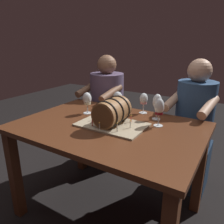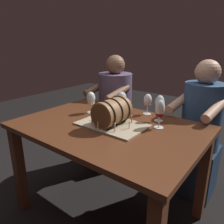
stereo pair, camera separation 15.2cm
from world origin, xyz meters
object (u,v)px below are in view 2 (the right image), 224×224
Objects in this scene: dining_table at (108,139)px; wine_glass_white at (91,99)px; barrel_cake at (112,114)px; wine_glass_amber at (122,99)px; person_seated_left at (115,114)px; person_seated_right at (199,137)px; wine_glass_red at (160,110)px; wine_glass_empty at (160,103)px; wine_glass_rose at (148,101)px.

dining_table is 0.39m from wine_glass_white.
barrel_cake is at bearing -21.56° from wine_glass_white.
person_seated_left is at bearing 133.01° from wine_glass_amber.
wine_glass_amber is 0.15× the size of person_seated_right.
wine_glass_red is 0.97m from person_seated_left.
dining_table is 0.46m from wine_glass_empty.
barrel_cake is 0.87m from person_seated_left.
wine_glass_amber is (-0.41, 0.13, -0.02)m from wine_glass_red.
person_seated_left is (-0.70, 0.39, -0.33)m from wine_glass_empty.
person_seated_right reaches higher than wine_glass_rose.
wine_glass_empty is 0.87m from person_seated_left.
dining_table is 7.37× the size of wine_glass_white.
wine_glass_rose is at bearing 149.28° from wine_glass_empty.
person_seated_left is at bearing 123.58° from dining_table.
dining_table is 6.54× the size of wine_glass_red.
person_seated_left reaches higher than wine_glass_white.
person_seated_right is at bearing 34.85° from wine_glass_amber.
wine_glass_red is 0.14m from wine_glass_empty.
person_seated_right reaches higher than wine_glass_empty.
barrel_cake is 2.67× the size of wine_glass_white.
wine_glass_rose reaches higher than dining_table.
dining_table is at bearing -104.98° from wine_glass_rose.
wine_glass_amber is (-0.10, 0.30, 0.23)m from dining_table.
person_seated_right is (0.74, 0.55, -0.33)m from wine_glass_white.
wine_glass_red is (0.31, 0.17, 0.24)m from dining_table.
wine_glass_white is at bearing 155.25° from dining_table.
wine_glass_red is (0.28, 0.16, 0.04)m from barrel_cake.
wine_glass_white is 0.46m from wine_glass_rose.
dining_table is at bearing -151.20° from wine_glass_red.
person_seated_left reaches higher than dining_table.
wine_glass_red is 0.17× the size of person_seated_left.
dining_table is 0.82m from person_seated_left.
person_seated_right reaches higher than wine_glass_white.
person_seated_right reaches higher than person_seated_left.
wine_glass_amber is 0.21m from wine_glass_rose.
wine_glass_red is 0.63m from person_seated_right.
wine_glass_empty is 1.17× the size of wine_glass_rose.
barrel_cake reaches higher than wine_glass_amber.
wine_glass_white is at bearing -143.39° from person_seated_right.
wine_glass_amber is 0.15× the size of person_seated_left.
wine_glass_amber is at bearing 41.23° from wine_glass_white.
person_seated_left is at bearing 151.05° from wine_glass_empty.
person_seated_right is at bearing 56.45° from dining_table.
person_seated_left reaches higher than barrel_cake.
wine_glass_white is at bearing -73.24° from person_seated_left.
wine_glass_white reaches higher than wine_glass_amber.
wine_glass_white is (-0.29, 0.13, 0.23)m from dining_table.
barrel_cake is 0.34m from wine_glass_white.
person_seated_left is at bearing 179.98° from person_seated_right.
barrel_cake is 2.40× the size of wine_glass_empty.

